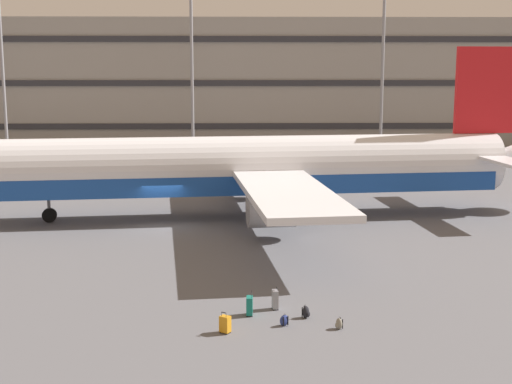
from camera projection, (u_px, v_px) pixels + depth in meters
name	position (u px, v px, depth m)	size (l,w,h in m)	color
ground_plane	(163.00, 226.00, 43.92)	(600.00, 600.00, 0.00)	#5B5B60
terminal_structure	(205.00, 82.00, 94.92)	(146.73, 18.82, 15.61)	gray
airliner	(255.00, 168.00, 46.13)	(39.73, 32.17, 11.01)	silver
light_mast_left	(1.00, 35.00, 80.11)	(1.80, 0.50, 23.19)	gray
light_mast_center_left	(192.00, 51.00, 80.86)	(1.80, 0.50, 19.58)	gray
light_mast_center_right	(383.00, 41.00, 81.09)	(1.80, 0.50, 21.91)	gray
suitcase_upright	(225.00, 324.00, 26.14)	(0.46, 0.44, 0.83)	orange
suitcase_silver	(275.00, 299.00, 28.71)	(0.27, 0.40, 0.91)	gray
suitcase_black	(250.00, 305.00, 28.00)	(0.27, 0.46, 0.98)	#147266
backpack_orange	(306.00, 312.00, 27.72)	(0.39, 0.40, 0.54)	black
backpack_red	(339.00, 324.00, 26.56)	(0.32, 0.37, 0.48)	gray
backpack_large	(284.00, 321.00, 26.90)	(0.43, 0.38, 0.48)	navy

